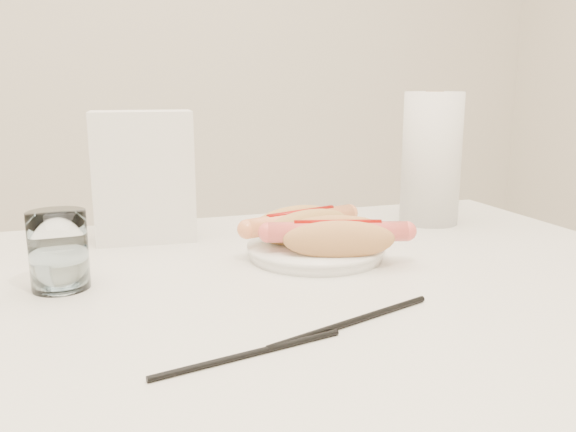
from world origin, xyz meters
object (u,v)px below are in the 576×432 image
object	(u,v)px
plate	(316,252)
hotdog_left	(301,226)
paper_towel_roll	(431,158)
hotdog_right	(337,237)
table	(260,325)
napkin_box	(144,176)
water_glass	(59,250)

from	to	relation	value
plate	hotdog_left	world-z (taller)	hotdog_left
plate	paper_towel_roll	xyz separation A→B (m)	(0.28, 0.15, 0.11)
plate	hotdog_right	size ratio (longest dim) A/B	1.01
table	paper_towel_roll	xyz separation A→B (m)	(0.39, 0.23, 0.18)
table	napkin_box	xyz separation A→B (m)	(-0.12, 0.27, 0.16)
plate	water_glass	world-z (taller)	water_glass
paper_towel_roll	plate	bearing A→B (deg)	-152.28
plate	hotdog_right	xyz separation A→B (m)	(0.01, -0.05, 0.03)
table	hotdog_right	bearing A→B (deg)	15.35
water_glass	paper_towel_roll	bearing A→B (deg)	15.56
water_glass	hotdog_left	bearing A→B (deg)	10.31
table	water_glass	bearing A→B (deg)	167.14
plate	table	bearing A→B (deg)	-142.52
napkin_box	paper_towel_roll	size ratio (longest dim) A/B	0.88
hotdog_left	paper_towel_roll	bearing A→B (deg)	4.49
hotdog_right	napkin_box	size ratio (longest dim) A/B	0.93
hotdog_right	water_glass	world-z (taller)	water_glass
table	hotdog_left	size ratio (longest dim) A/B	6.25
hotdog_left	napkin_box	distance (m)	0.27
table	hotdog_left	bearing A→B (deg)	50.06
water_glass	paper_towel_roll	distance (m)	0.66
water_glass	hotdog_right	bearing A→B (deg)	-3.41
hotdog_left	water_glass	distance (m)	0.35
table	water_glass	world-z (taller)	water_glass
hotdog_left	napkin_box	xyz separation A→B (m)	(-0.22, 0.15, 0.06)
hotdog_right	napkin_box	world-z (taller)	napkin_box
hotdog_right	napkin_box	distance (m)	0.34
hotdog_right	hotdog_left	bearing A→B (deg)	122.34
napkin_box	table	bearing A→B (deg)	-62.04
hotdog_left	napkin_box	bearing A→B (deg)	127.93
hotdog_left	water_glass	xyz separation A→B (m)	(-0.34, -0.06, 0.01)
hotdog_left	napkin_box	world-z (taller)	napkin_box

